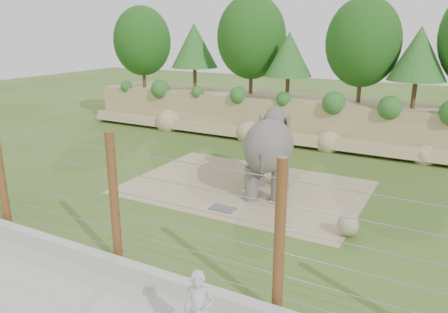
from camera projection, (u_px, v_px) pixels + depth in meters
The scene contains 10 objects.
ground at pixel (199, 210), 16.70m from camera, with size 90.00×90.00×0.00m, color #375A18.
back_embankment at pixel (318, 75), 25.96m from camera, with size 30.00×5.52×8.77m.
dirt_patch at pixel (245, 187), 18.99m from camera, with size 10.00×7.00×0.02m, color #998A61.
drain_grate at pixel (223, 208), 16.72m from camera, with size 1.00×0.60×0.03m, color #262628.
elephant at pixel (268, 156), 17.85m from camera, with size 1.74×4.06×3.29m, color #58534F, non-canonical shape.
stone_ball at pixel (348, 225), 14.50m from camera, with size 0.73×0.73×0.73m, color gray.
retaining_wall at pixel (106, 263), 12.42m from camera, with size 26.00×0.35×0.50m, color #A7A59C.
walkway at pixel (50, 309), 10.81m from camera, with size 26.00×4.00×0.01m, color #A7A59C.
barrier_fence at pixel (114, 201), 12.34m from camera, with size 20.26×0.26×4.00m.
zookeeper at pixel (199, 311), 9.23m from camera, with size 0.68×0.44×1.85m, color #B6BCC0.
Camera 1 is at (8.22, -13.08, 6.72)m, focal length 35.00 mm.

